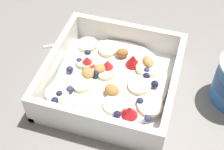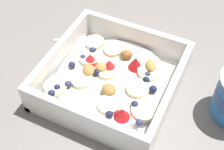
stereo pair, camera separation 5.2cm
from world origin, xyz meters
name	(u,v)px [view 1 (the left image)]	position (x,y,z in m)	size (l,w,h in m)	color
ground_plane	(106,82)	(0.00, 0.00, 0.00)	(2.40, 2.40, 0.00)	gray
fruit_bowl	(112,80)	(0.01, 0.01, 0.02)	(0.20, 0.20, 0.06)	white
spoon	(107,35)	(-0.11, -0.03, 0.00)	(0.11, 0.16, 0.01)	silver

